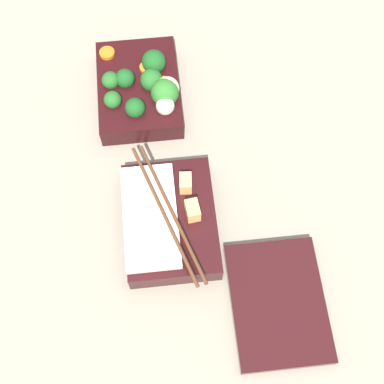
{
  "coord_description": "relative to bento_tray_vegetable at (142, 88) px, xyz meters",
  "views": [
    {
      "loc": [
        0.41,
        0.01,
        0.73
      ],
      "look_at": [
        0.09,
        0.04,
        0.04
      ],
      "focal_mm": 50.0,
      "sensor_mm": 36.0,
      "label": 1
    }
  ],
  "objects": [
    {
      "name": "ground_plane",
      "position": [
        0.1,
        0.02,
        -0.03
      ],
      "size": [
        3.0,
        3.0,
        0.0
      ],
      "primitive_type": "plane",
      "color": "gray"
    },
    {
      "name": "bento_lid",
      "position": [
        0.36,
        0.16,
        -0.02
      ],
      "size": [
        0.17,
        0.13,
        0.02
      ],
      "primitive_type": "cube",
      "rotation": [
        0.0,
        0.0,
        -0.0
      ],
      "color": "black",
      "rests_on": "ground_plane"
    },
    {
      "name": "bento_tray_rice",
      "position": [
        0.23,
        0.02,
        -0.0
      ],
      "size": [
        0.22,
        0.13,
        0.06
      ],
      "color": "black",
      "rests_on": "ground_plane"
    },
    {
      "name": "bento_tray_vegetable",
      "position": [
        0.0,
        0.0,
        0.0
      ],
      "size": [
        0.18,
        0.13,
        0.07
      ],
      "color": "black",
      "rests_on": "ground_plane"
    }
  ]
}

